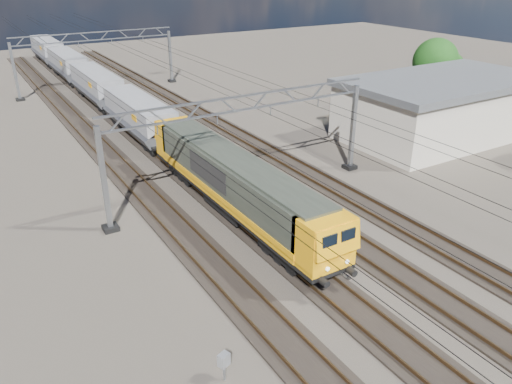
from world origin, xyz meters
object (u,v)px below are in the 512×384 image
locomotive (234,181)px  tree_far (439,63)px  catenary_gantry_far (97,59)px  hopper_wagon_mid (96,84)px  trackside_cabinet (224,361)px  hopper_wagon_lead (139,114)px  hopper_wagon_fourth (47,49)px  hopper_wagon_third (68,64)px  industrial_shed (442,107)px  catenary_gantry_mid (245,142)px

locomotive → tree_far: tree_far is taller
catenary_gantry_far → hopper_wagon_mid: bearing=-108.2°
trackside_cabinet → hopper_wagon_lead: bearing=56.0°
locomotive → trackside_cabinet: bearing=-120.6°
trackside_cabinet → hopper_wagon_fourth: bearing=63.8°
hopper_wagon_fourth → hopper_wagon_third: bearing=-90.0°
catenary_gantry_far → hopper_wagon_lead: (-2.00, -20.29, -1.67)m
hopper_wagon_third → trackside_cabinet: 58.73m
tree_far → locomotive: bearing=-160.0°
hopper_wagon_fourth → industrial_shed: 61.22m
catenary_gantry_far → industrial_shed: size_ratio=1.07×
catenary_gantry_mid → hopper_wagon_lead: catenary_gantry_mid is taller
hopper_wagon_fourth → tree_far: tree_far is taller
hopper_wagon_lead → tree_far: bearing=-10.4°
catenary_gantry_far → locomotive: bearing=-93.0°
catenary_gantry_mid → industrial_shed: bearing=5.2°
hopper_wagon_mid → tree_far: bearing=-31.9°
locomotive → industrial_shed: industrial_shed is taller
trackside_cabinet → locomotive: bearing=38.9°
catenary_gantry_far → hopper_wagon_third: 8.52m
tree_far → catenary_gantry_mid: bearing=-162.1°
locomotive → tree_far: bearing=20.0°
locomotive → hopper_wagon_lead: locomotive is taller
trackside_cabinet → tree_far: size_ratio=0.18×
locomotive → hopper_wagon_fourth: locomotive is taller
hopper_wagon_third → industrial_shed: size_ratio=0.70×
hopper_wagon_mid → tree_far: size_ratio=1.77×
hopper_wagon_fourth → trackside_cabinet: (-7.20, -72.47, -1.24)m
catenary_gantry_mid → hopper_wagon_mid: size_ratio=1.53×
hopper_wagon_third → hopper_wagon_fourth: same height
hopper_wagon_third → industrial_shed: 48.48m
trackside_cabinet → tree_far: bearing=10.7°
catenary_gantry_far → hopper_wagon_third: (-2.00, 8.11, -1.67)m
hopper_wagon_lead → tree_far: tree_far is taller
catenary_gantry_far → industrial_shed: (22.00, -34.00, -1.18)m
locomotive → catenary_gantry_far: bearing=87.0°
locomotive → industrial_shed: 24.33m
hopper_wagon_lead → industrial_shed: industrial_shed is taller
catenary_gantry_far → hopper_wagon_fourth: (-2.00, 22.31, -1.67)m
locomotive → hopper_wagon_fourth: (-0.00, 60.30, -0.09)m
hopper_wagon_third → tree_far: size_ratio=1.77×
locomotive → hopper_wagon_mid: locomotive is taller
locomotive → hopper_wagon_fourth: size_ratio=1.62×
catenary_gantry_far → trackside_cabinet: catenary_gantry_far is taller
hopper_wagon_fourth → tree_far: size_ratio=1.77×
catenary_gantry_far → locomotive: 38.07m
tree_far → hopper_wagon_mid: bearing=148.1°
catenary_gantry_mid → catenary_gantry_far: (0.00, 36.00, 0.00)m
trackside_cabinet → industrial_shed: 35.18m
hopper_wagon_lead → hopper_wagon_third: bearing=90.0°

